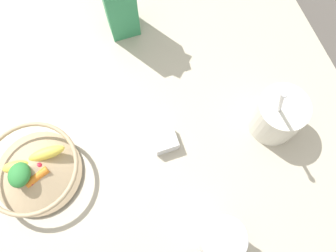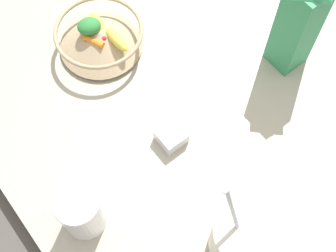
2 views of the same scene
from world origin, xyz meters
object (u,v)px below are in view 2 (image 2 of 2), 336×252
yogurt_tub (241,238)px  milk_carton (299,21)px  spice_jar (171,137)px  fruit_bowl (100,37)px  drinking_cup (81,211)px

yogurt_tub → milk_carton: bearing=34.1°
yogurt_tub → spice_jar: yogurt_tub is taller
yogurt_tub → fruit_bowl: bearing=83.9°
fruit_bowl → spice_jar: size_ratio=3.77×
milk_carton → drinking_cup: milk_carton is taller
fruit_bowl → drinking_cup: size_ratio=1.66×
yogurt_tub → drinking_cup: 0.31m
milk_carton → yogurt_tub: milk_carton is taller
fruit_bowl → drinking_cup: 0.43m
fruit_bowl → yogurt_tub: 0.57m
drinking_cup → fruit_bowl: bearing=51.3°
milk_carton → spice_jar: bearing=-179.9°
fruit_bowl → yogurt_tub: size_ratio=0.87×
drinking_cup → milk_carton: bearing=3.4°
yogurt_tub → drinking_cup: bearing=132.5°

